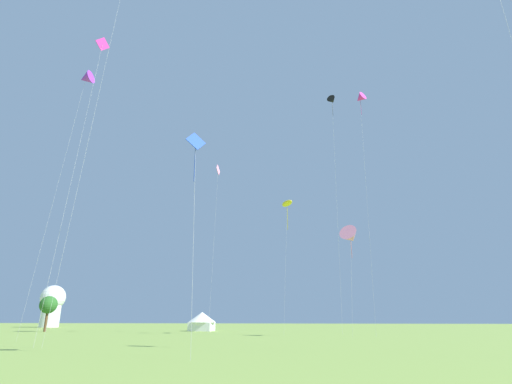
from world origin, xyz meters
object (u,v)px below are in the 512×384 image
object	(u,v)px
kite_pink_diamond	(218,173)
festival_tent_left	(202,320)
kite_yellow_parafoil	(287,204)
kite_blue_diamond	(196,148)
kite_pink_delta	(351,237)
kite_magenta_delta	(360,99)
tree_distant_left	(48,305)
kite_black_delta	(332,101)
observatory_dome	(52,304)
kite_purple_delta	(86,79)
kite_magenta_diamond	(100,57)

from	to	relation	value
kite_pink_diamond	festival_tent_left	size ratio (longest dim) A/B	5.52
kite_yellow_parafoil	kite_blue_diamond	distance (m)	35.72
kite_blue_diamond	festival_tent_left	xyz separation A→B (m)	(-13.42, 50.49, -11.49)
kite_pink_delta	kite_magenta_delta	xyz separation A→B (m)	(3.07, 1.79, 21.61)
kite_magenta_delta	festival_tent_left	xyz separation A→B (m)	(-29.00, 19.12, -32.36)
festival_tent_left	tree_distant_left	bearing A→B (deg)	-164.51
kite_black_delta	festival_tent_left	world-z (taller)	kite_black_delta
kite_blue_diamond	kite_pink_diamond	bearing A→B (deg)	102.10
kite_pink_diamond	festival_tent_left	distance (m)	27.22
kite_pink_diamond	observatory_dome	world-z (taller)	kite_pink_diamond
kite_black_delta	kite_magenta_delta	xyz separation A→B (m)	(3.85, -5.95, -3.40)
kite_blue_diamond	kite_purple_delta	bearing A→B (deg)	142.73
observatory_dome	kite_yellow_parafoil	bearing A→B (deg)	-32.60
kite_magenta_diamond	tree_distant_left	xyz separation A→B (m)	(-26.57, 35.70, -23.09)
kite_black_delta	kite_purple_delta	world-z (taller)	kite_black_delta
kite_pink_diamond	kite_magenta_delta	world-z (taller)	kite_magenta_delta
kite_magenta_diamond	kite_purple_delta	size ratio (longest dim) A/B	0.97
kite_magenta_diamond	kite_black_delta	size ratio (longest dim) A/B	0.78
kite_pink_diamond	kite_blue_diamond	world-z (taller)	kite_pink_diamond
kite_blue_diamond	observatory_dome	distance (m)	99.92
kite_yellow_parafoil	kite_pink_diamond	bearing A→B (deg)	157.85
kite_magenta_diamond	kite_pink_diamond	world-z (taller)	kite_magenta_diamond
kite_pink_delta	festival_tent_left	size ratio (longest dim) A/B	2.76
kite_pink_diamond	kite_purple_delta	size ratio (longest dim) A/B	0.91
kite_magenta_delta	festival_tent_left	world-z (taller)	kite_magenta_delta
kite_magenta_delta	kite_blue_diamond	bearing A→B (deg)	-116.41
kite_magenta_delta	observatory_dome	world-z (taller)	kite_magenta_delta
kite_yellow_parafoil	observatory_dome	xyz separation A→B (m)	(-66.40, 42.47, -13.05)
kite_yellow_parafoil	kite_magenta_delta	world-z (taller)	kite_magenta_delta
kite_magenta_diamond	kite_pink_delta	xyz separation A→B (m)	(25.53, 22.05, -14.95)
kite_magenta_diamond	festival_tent_left	bearing A→B (deg)	90.53
kite_magenta_diamond	festival_tent_left	world-z (taller)	kite_magenta_diamond
kite_magenta_diamond	tree_distant_left	size ratio (longest dim) A/B	4.97
kite_purple_delta	kite_yellow_parafoil	world-z (taller)	kite_purple_delta
kite_magenta_diamond	observatory_dome	distance (m)	88.44
kite_black_delta	kite_magenta_delta	size ratio (longest dim) A/B	1.10
kite_magenta_delta	observatory_dome	size ratio (longest dim) A/B	3.26
kite_pink_diamond	kite_pink_delta	distance (m)	27.39
kite_pink_diamond	kite_pink_delta	world-z (taller)	kite_pink_diamond
kite_pink_diamond	observatory_dome	distance (m)	68.85
kite_pink_diamond	kite_blue_diamond	size ratio (longest dim) A/B	1.93
kite_pink_diamond	kite_purple_delta	distance (m)	27.91
kite_magenta_diamond	kite_pink_delta	world-z (taller)	kite_magenta_diamond
kite_pink_delta	kite_magenta_delta	distance (m)	21.90
kite_black_delta	kite_purple_delta	size ratio (longest dim) A/B	1.24
kite_pink_diamond	festival_tent_left	bearing A→B (deg)	114.88
observatory_dome	tree_distant_left	xyz separation A→B (m)	(23.02, -34.28, -1.56)
festival_tent_left	observatory_dome	size ratio (longest dim) A/B	0.47
kite_magenta_diamond	kite_blue_diamond	size ratio (longest dim) A/B	2.05
kite_black_delta	tree_distant_left	xyz separation A→B (m)	(-51.33, 5.91, -33.16)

